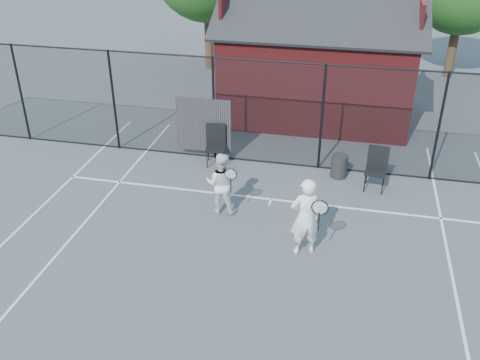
% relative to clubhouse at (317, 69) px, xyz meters
% --- Properties ---
extents(ground, '(80.00, 80.00, 0.00)m').
position_rel_clubhouse_xyz_m(ground, '(-0.50, -9.00, -1.61)').
color(ground, '#43494D').
rests_on(ground, ground).
extents(court_lines, '(11.02, 18.00, 0.01)m').
position_rel_clubhouse_xyz_m(court_lines, '(-0.50, -10.32, -1.60)').
color(court_lines, silver).
rests_on(court_lines, ground).
extents(fence, '(22.04, 3.00, 3.00)m').
position_rel_clubhouse_xyz_m(fence, '(-0.80, -4.00, -0.16)').
color(fence, black).
rests_on(fence, ground).
extents(clubhouse, '(6.50, 4.36, 4.19)m').
position_rel_clubhouse_xyz_m(clubhouse, '(0.00, 0.00, 0.00)').
color(clubhouse, maroon).
rests_on(clubhouse, ground).
extents(player_front, '(0.86, 0.70, 1.80)m').
position_rel_clubhouse_xyz_m(player_front, '(0.55, -8.04, -0.70)').
color(player_front, white).
rests_on(player_front, ground).
extents(player_back, '(0.85, 0.63, 1.54)m').
position_rel_clubhouse_xyz_m(player_back, '(-1.59, -6.80, -0.83)').
color(player_back, silver).
rests_on(player_back, ground).
extents(chair_left, '(0.63, 0.65, 1.12)m').
position_rel_clubhouse_xyz_m(chair_left, '(-2.37, -4.40, -1.04)').
color(chair_left, black).
rests_on(chair_left, ground).
extents(chair_right, '(0.59, 0.61, 1.12)m').
position_rel_clubhouse_xyz_m(chair_right, '(2.03, -4.90, -1.05)').
color(chair_right, black).
rests_on(chair_right, ground).
extents(waste_bin, '(0.45, 0.45, 0.64)m').
position_rel_clubhouse_xyz_m(waste_bin, '(1.09, -4.40, -1.29)').
color(waste_bin, black).
rests_on(waste_bin, ground).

